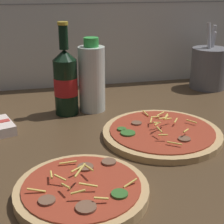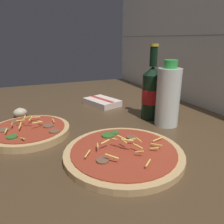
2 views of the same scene
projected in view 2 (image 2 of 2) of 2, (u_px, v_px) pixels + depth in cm
name	position (u px, v px, depth cm)	size (l,w,h in cm)	color
counter_slab	(102.00, 135.00, 65.53)	(160.00, 90.00, 2.50)	#4C3823
pizza_near	(29.00, 131.00, 62.53)	(22.90, 22.90, 5.77)	tan
pizza_far	(123.00, 153.00, 50.96)	(27.87, 27.87, 5.20)	tan
beer_bottle	(151.00, 92.00, 73.36)	(6.39, 6.39, 24.75)	black
oil_bottle	(168.00, 96.00, 67.37)	(7.29, 7.29, 20.37)	silver
mushroom_left	(20.00, 113.00, 76.70)	(4.83, 4.60, 3.22)	beige
dish_towel	(102.00, 102.00, 90.86)	(16.64, 13.57, 2.56)	beige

